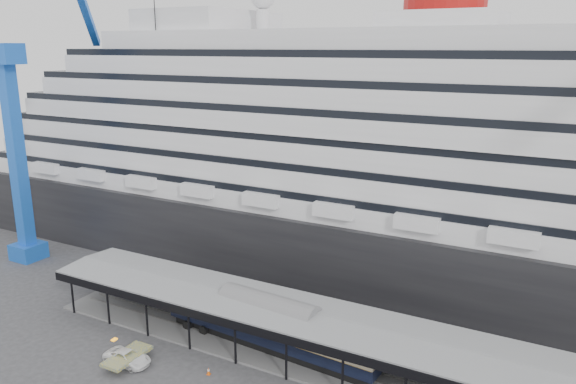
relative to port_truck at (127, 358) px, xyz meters
name	(u,v)px	position (x,y,z in m)	size (l,w,h in m)	color
ground	(256,376)	(12.34, 4.33, -0.69)	(200.00, 200.00, 0.00)	#363639
cruise_ship	(377,140)	(12.39, 36.33, 17.66)	(130.00, 30.00, 43.90)	black
platform_canopy	(281,331)	(12.34, 9.33, 1.67)	(56.00, 9.18, 5.30)	slate
crane_blue	(21,126)	(-32.77, 14.95, 19.26)	(22.63, 19.19, 47.60)	blue
port_truck	(127,358)	(0.00, 0.00, 0.00)	(2.30, 4.99, 1.39)	white
pullman_carriage	(269,323)	(10.91, 9.33, 2.26)	(25.16, 4.97, 24.54)	black
traffic_cone_left	(208,371)	(8.23, 2.35, -0.33)	(0.44, 0.44, 0.74)	#E2560C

